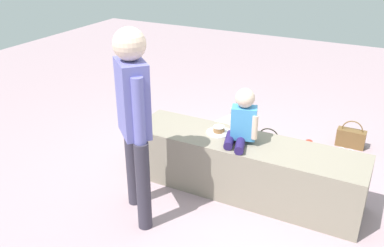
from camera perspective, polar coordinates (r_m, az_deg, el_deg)
ground_plane at (r=3.89m, az=6.85°, el=-9.07°), size 12.00×12.00×0.00m
concrete_ledge at (r=3.76m, az=7.04°, el=-5.87°), size 2.05×0.52×0.51m
child_seated at (r=3.52m, az=6.88°, el=0.50°), size 0.29×0.35×0.48m
adult_standing at (r=3.15m, az=-7.95°, el=1.78°), size 0.37×0.36×1.56m
cake_plate at (r=3.75m, az=3.67°, el=-0.99°), size 0.22×0.22×0.07m
gift_bag at (r=4.29m, az=19.94°, el=-5.04°), size 0.18×0.10×0.29m
water_bottle_near_gift at (r=4.46m, az=0.14°, el=-2.69°), size 0.06×0.06×0.22m
party_cup_red at (r=4.67m, az=15.57°, el=-2.90°), size 0.07×0.07×0.11m
cake_box_white at (r=4.94m, az=5.42°, el=-0.43°), size 0.42×0.40×0.11m
handbag_black_leather at (r=4.40m, az=10.28°, el=-3.19°), size 0.30×0.12×0.34m
handbag_brown_canvas at (r=4.87m, az=20.80°, el=-1.81°), size 0.30×0.12×0.30m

